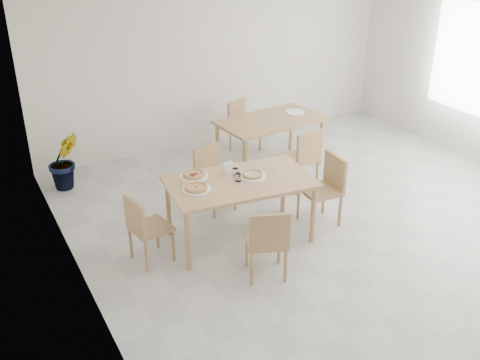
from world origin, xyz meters
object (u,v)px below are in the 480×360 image
chair_east (326,185)px  pizza_margherita (196,188)px  chair_south (268,239)px  tumbler_a (238,177)px  tumbler_b (235,172)px  plate_margherita (196,189)px  pizza_mushroom (252,174)px  plate_empty (295,112)px  chair_north (212,173)px  chair_back_n (242,122)px  plate_pepperoni (194,176)px  napkin_holder (228,168)px  pizza_pepperoni (194,174)px  chair_west (144,225)px  chair_back_s (303,155)px  plate_mushroom (252,176)px  main_table (240,186)px  second_table (270,125)px

chair_east → pizza_margherita: (-1.62, 0.17, 0.28)m
chair_south → tumbler_a: (0.11, 0.83, 0.32)m
chair_south → tumbler_b: size_ratio=9.43×
chair_east → tumbler_a: (-1.12, 0.15, 0.30)m
plate_margherita → tumbler_a: tumbler_a is taller
pizza_mushroom → plate_empty: pizza_mushroom is taller
chair_north → pizza_mushroom: chair_north is taller
chair_back_n → plate_empty: size_ratio=2.75×
plate_pepperoni → napkin_holder: napkin_holder is taller
chair_north → tumbler_a: tumbler_a is taller
napkin_holder → plate_empty: 2.29m
chair_north → plate_pepperoni: (-0.47, -0.51, 0.29)m
pizza_pepperoni → chair_west: bearing=-159.3°
pizza_margherita → napkin_holder: bearing=23.2°
chair_south → chair_back_s: size_ratio=0.95×
plate_pepperoni → pizza_margherita: 0.33m
plate_mushroom → plate_empty: same height
chair_west → pizza_mushroom: (1.30, -0.04, 0.32)m
main_table → chair_north: (0.05, 0.84, -0.20)m
chair_north → second_table: 1.47m
chair_back_s → pizza_pepperoni: bearing=4.3°
second_table → plate_margherita: bearing=-145.5°
main_table → chair_back_s: size_ratio=1.98×
chair_back_s → chair_east: bearing=65.1°
chair_back_s → plate_empty: bearing=-124.7°
chair_north → chair_back_n: 1.94m
plate_pepperoni → tumbler_a: bearing=-40.1°
pizza_mushroom → tumbler_b: bearing=140.4°
napkin_holder → pizza_pepperoni: bearing=158.8°
chair_north → second_table: bearing=16.8°
main_table → napkin_holder: bearing=104.9°
tumbler_a → napkin_holder: bearing=91.5°
plate_mushroom → chair_back_s: bearing=30.8°
chair_north → tumbler_a: (-0.08, -0.84, 0.32)m
main_table → tumbler_a: 0.12m
plate_margherita → tumbler_b: size_ratio=3.63×
plate_margherita → tumbler_b: tumbler_b is taller
plate_mushroom → pizza_pepperoni: bearing=151.8°
chair_east → napkin_holder: 1.23m
chair_south → tumbler_b: (0.15, 0.97, 0.32)m
chair_south → chair_north: bearing=-75.1°
pizza_pepperoni → tumbler_b: tumbler_b is taller
chair_back_s → chair_back_n: 1.61m
chair_south → chair_north: size_ratio=1.01×
napkin_holder → plate_empty: size_ratio=0.47×
main_table → pizza_margherita: (-0.53, 0.02, 0.11)m
tumbler_a → second_table: 2.06m
plate_margherita → tumbler_b: bearing=12.8°
chair_north → pizza_pepperoni: 0.76m
pizza_pepperoni → plate_mushroom: bearing=-28.2°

